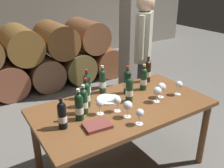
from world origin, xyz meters
TOP-DOWN VIEW (x-y plane):
  - ground_plane at (0.00, 0.00)m, footprint 14.00×14.00m
  - cellar_back_wall at (0.00, 4.20)m, footprint 10.00×0.24m
  - barrel_stack at (0.00, 2.60)m, footprint 3.12×0.90m
  - stone_pillar at (1.30, 1.60)m, footprint 0.32×0.32m
  - dining_table at (0.00, 0.00)m, footprint 1.70×0.90m
  - wine_bottle_0 at (-0.21, 0.33)m, footprint 0.07×0.07m
  - wine_bottle_1 at (-0.02, 0.36)m, footprint 0.07×0.07m
  - wine_bottle_2 at (0.10, 0.04)m, footprint 0.07×0.07m
  - wine_bottle_3 at (-0.46, -0.01)m, footprint 0.07×0.07m
  - wine_bottle_4 at (0.58, 0.33)m, footprint 0.07×0.07m
  - wine_bottle_5 at (0.19, 0.20)m, footprint 0.07×0.07m
  - wine_bottle_6 at (-0.30, 0.18)m, footprint 0.07×0.07m
  - wine_bottle_7 at (0.39, 0.18)m, footprint 0.07×0.07m
  - wine_bottle_8 at (-0.63, -0.05)m, footprint 0.07×0.07m
  - wine_bottle_9 at (-0.38, 0.07)m, footprint 0.07×0.07m
  - wine_glass_0 at (0.62, -0.11)m, footprint 0.08×0.08m
  - wine_glass_1 at (-0.27, -0.02)m, footprint 0.07×0.07m
  - wine_glass_2 at (-0.09, -0.20)m, footprint 0.08×0.08m
  - wine_glass_3 at (0.42, -0.07)m, footprint 0.09×0.09m
  - wine_glass_4 at (-0.11, -0.06)m, footprint 0.07×0.07m
  - wine_glass_5 at (-0.08, -0.34)m, footprint 0.07×0.07m
  - wine_glass_6 at (0.32, -0.12)m, footprint 0.09×0.09m
  - tasting_notebook at (-0.39, -0.19)m, footprint 0.23×0.18m
  - serving_plate at (-0.06, 0.17)m, footprint 0.24×0.24m
  - sommelier_presenting at (0.84, 0.75)m, footprint 0.39×0.35m

SIDE VIEW (x-z plane):
  - ground_plane at x=0.00m, z-range 0.00..0.00m
  - barrel_stack at x=0.00m, z-range -0.03..1.12m
  - dining_table at x=0.00m, z-range 0.29..1.05m
  - serving_plate at x=-0.06m, z-range 0.76..0.77m
  - tasting_notebook at x=-0.39m, z-range 0.76..0.79m
  - wine_glass_5 at x=-0.08m, z-range 0.79..0.93m
  - wine_glass_1 at x=-0.27m, z-range 0.79..0.93m
  - wine_glass_4 at x=-0.11m, z-range 0.79..0.94m
  - wine_glass_0 at x=0.62m, z-range 0.79..0.94m
  - wine_glass_2 at x=-0.09m, z-range 0.79..0.95m
  - wine_glass_6 at x=0.32m, z-range 0.79..0.95m
  - wine_glass_3 at x=0.42m, z-range 0.79..0.95m
  - wine_bottle_8 at x=-0.63m, z-range 0.74..1.02m
  - wine_bottle_9 at x=-0.38m, z-range 0.74..1.02m
  - wine_bottle_6 at x=-0.30m, z-range 0.74..1.03m
  - wine_bottle_3 at x=-0.46m, z-range 0.74..1.03m
  - wine_bottle_7 at x=0.39m, z-range 0.74..1.03m
  - wine_bottle_2 at x=0.10m, z-range 0.74..1.04m
  - wine_bottle_4 at x=0.58m, z-range 0.74..1.04m
  - wine_bottle_1 at x=-0.02m, z-range 0.74..1.04m
  - wine_bottle_5 at x=0.19m, z-range 0.74..1.04m
  - wine_bottle_0 at x=-0.21m, z-range 0.74..1.04m
  - sommelier_presenting at x=0.84m, z-range 0.19..1.90m
  - stone_pillar at x=1.30m, z-range 0.00..2.60m
  - cellar_back_wall at x=0.00m, z-range 0.00..2.80m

